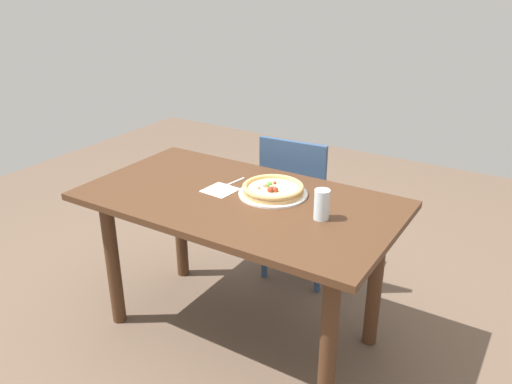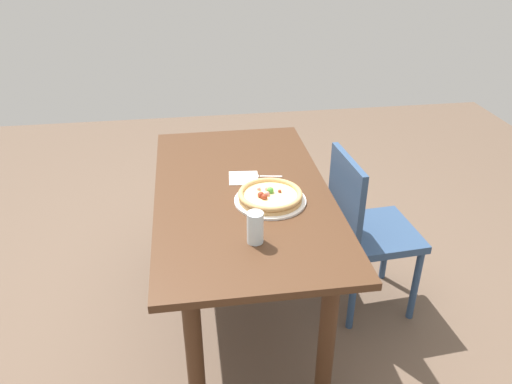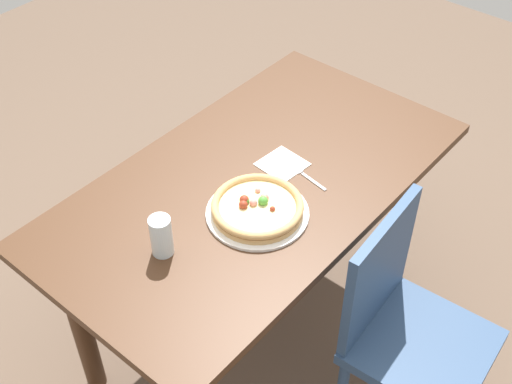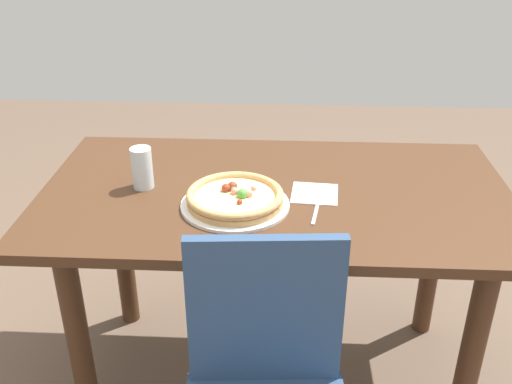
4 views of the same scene
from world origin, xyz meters
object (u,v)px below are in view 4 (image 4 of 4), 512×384
(pizza, at_px, (235,197))
(drinking_glass, at_px, (142,168))
(napkin, at_px, (315,194))
(dining_table, at_px, (275,223))
(fork, at_px, (317,208))
(plate, at_px, (235,205))

(pizza, distance_m, drinking_glass, 0.32)
(pizza, height_order, drinking_glass, drinking_glass)
(pizza, height_order, napkin, pizza)
(dining_table, xyz_separation_m, fork, (0.12, -0.11, 0.12))
(fork, distance_m, napkin, 0.09)
(pizza, xyz_separation_m, fork, (0.24, -0.00, -0.03))
(napkin, bearing_deg, pizza, -159.35)
(dining_table, height_order, plate, plate)
(plate, relative_size, pizza, 1.12)
(fork, bearing_deg, plate, 98.64)
(plate, bearing_deg, drinking_glass, 160.08)
(dining_table, relative_size, fork, 8.83)
(pizza, bearing_deg, plate, -105.15)
(drinking_glass, relative_size, napkin, 0.94)
(dining_table, bearing_deg, napkin, -9.73)
(dining_table, relative_size, napkin, 10.43)
(plate, bearing_deg, pizza, 74.85)
(fork, relative_size, drinking_glass, 1.26)
(dining_table, bearing_deg, drinking_glass, -179.60)
(dining_table, relative_size, pizza, 5.09)
(plate, relative_size, fork, 1.94)
(fork, distance_m, drinking_glass, 0.55)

